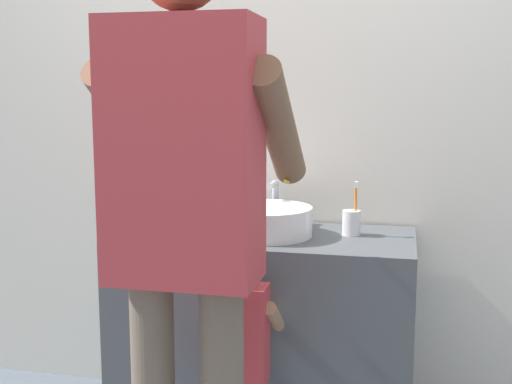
{
  "coord_description": "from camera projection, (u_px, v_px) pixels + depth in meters",
  "views": [
    {
      "loc": [
        0.51,
        -2.14,
        1.35
      ],
      "look_at": [
        0.0,
        0.15,
        0.99
      ],
      "focal_mm": 46.36,
      "sensor_mm": 36.0,
      "label": 1
    }
  ],
  "objects": [
    {
      "name": "faucet",
      "position": [
        275.0,
        204.0,
        2.73
      ],
      "size": [
        0.18,
        0.14,
        0.18
      ],
      "color": "#B7BABF",
      "rests_on": "vanity_cabinet"
    },
    {
      "name": "soap_bottle",
      "position": [
        175.0,
        213.0,
        2.62
      ],
      "size": [
        0.06,
        0.06,
        0.16
      ],
      "color": "#66B2D1",
      "rests_on": "vanity_cabinet"
    },
    {
      "name": "vanity_cabinet",
      "position": [
        264.0,
        333.0,
        2.61
      ],
      "size": [
        1.14,
        0.54,
        0.8
      ],
      "primitive_type": "cube",
      "color": "#4C5156",
      "rests_on": "ground"
    },
    {
      "name": "child_toddler",
      "position": [
        239.0,
        348.0,
        2.2
      ],
      "size": [
        0.26,
        0.26,
        0.84
      ],
      "color": "#47474C",
      "rests_on": "ground"
    },
    {
      "name": "sink_basin",
      "position": [
        263.0,
        220.0,
        2.52
      ],
      "size": [
        0.37,
        0.37,
        0.11
      ],
      "color": "white",
      "rests_on": "vanity_cabinet"
    },
    {
      "name": "back_wall",
      "position": [
        281.0,
        90.0,
        2.77
      ],
      "size": [
        4.4,
        0.08,
        2.7
      ],
      "color": "silver",
      "rests_on": "ground"
    },
    {
      "name": "toothbrush_cup",
      "position": [
        352.0,
        222.0,
        2.52
      ],
      "size": [
        0.07,
        0.07,
        0.21
      ],
      "color": "silver",
      "rests_on": "vanity_cabinet"
    },
    {
      "name": "adult_parent",
      "position": [
        186.0,
        192.0,
        1.82
      ],
      "size": [
        0.55,
        0.58,
        1.79
      ],
      "color": "#6B5B4C",
      "rests_on": "ground"
    }
  ]
}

